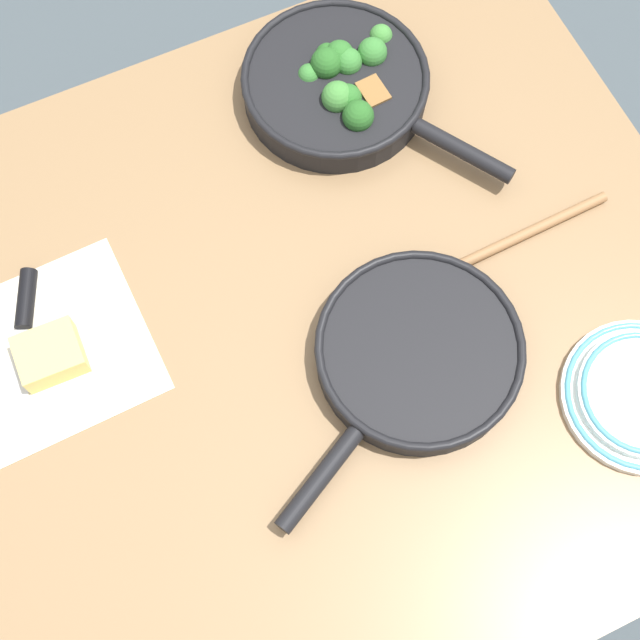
{
  "coord_description": "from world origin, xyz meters",
  "views": [
    {
      "loc": [
        -0.18,
        -0.39,
        1.91
      ],
      "look_at": [
        0.0,
        0.0,
        0.78
      ],
      "focal_mm": 50.0,
      "sensor_mm": 36.0,
      "label": 1
    }
  ],
  "objects_px": {
    "skillet_eggs": "(417,353)",
    "cheese_block": "(50,355)",
    "skillet_broccoli": "(339,84)",
    "wooden_spoon": "(463,259)",
    "grater_knife": "(24,332)"
  },
  "relations": [
    {
      "from": "skillet_eggs",
      "to": "grater_knife",
      "type": "xyz_separation_m",
      "value": [
        -0.47,
        0.25,
        -0.01
      ]
    },
    {
      "from": "cheese_block",
      "to": "grater_knife",
      "type": "bearing_deg",
      "value": 115.54
    },
    {
      "from": "grater_knife",
      "to": "cheese_block",
      "type": "distance_m",
      "value": 0.06
    },
    {
      "from": "skillet_eggs",
      "to": "cheese_block",
      "type": "bearing_deg",
      "value": -52.2
    },
    {
      "from": "skillet_eggs",
      "to": "wooden_spoon",
      "type": "distance_m",
      "value": 0.16
    },
    {
      "from": "skillet_broccoli",
      "to": "wooden_spoon",
      "type": "bearing_deg",
      "value": -25.29
    },
    {
      "from": "skillet_broccoli",
      "to": "skillet_eggs",
      "type": "height_order",
      "value": "skillet_broccoli"
    },
    {
      "from": "skillet_broccoli",
      "to": "cheese_block",
      "type": "xyz_separation_m",
      "value": [
        -0.53,
        -0.22,
        -0.01
      ]
    },
    {
      "from": "skillet_broccoli",
      "to": "grater_knife",
      "type": "height_order",
      "value": "skillet_broccoli"
    },
    {
      "from": "wooden_spoon",
      "to": "cheese_block",
      "type": "distance_m",
      "value": 0.58
    },
    {
      "from": "grater_knife",
      "to": "skillet_broccoli",
      "type": "bearing_deg",
      "value": 130.65
    },
    {
      "from": "skillet_eggs",
      "to": "cheese_block",
      "type": "xyz_separation_m",
      "value": [
        -0.44,
        0.2,
        -0.0
      ]
    },
    {
      "from": "skillet_eggs",
      "to": "grater_knife",
      "type": "height_order",
      "value": "skillet_eggs"
    },
    {
      "from": "skillet_broccoli",
      "to": "wooden_spoon",
      "type": "height_order",
      "value": "skillet_broccoli"
    },
    {
      "from": "wooden_spoon",
      "to": "grater_knife",
      "type": "bearing_deg",
      "value": -16.45
    }
  ]
}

